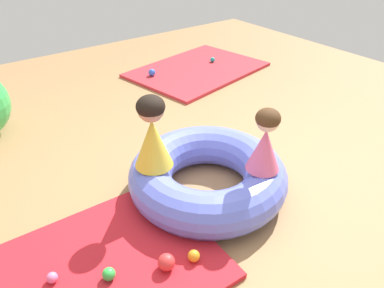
# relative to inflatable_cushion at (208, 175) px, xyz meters

# --- Properties ---
(ground_plane) EXTENTS (8.00, 8.00, 0.00)m
(ground_plane) POSITION_rel_inflatable_cushion_xyz_m (-0.09, 0.01, -0.16)
(ground_plane) COLOR #9E7549
(gym_mat_far_right) EXTENTS (1.55, 1.14, 0.04)m
(gym_mat_far_right) POSITION_rel_inflatable_cushion_xyz_m (-1.06, -0.20, -0.14)
(gym_mat_far_right) COLOR red
(gym_mat_far_right) RESTS_ON ground
(gym_mat_near_left) EXTENTS (1.94, 1.54, 0.04)m
(gym_mat_near_left) POSITION_rel_inflatable_cushion_xyz_m (1.52, 2.12, -0.14)
(gym_mat_near_left) COLOR red
(gym_mat_near_left) RESTS_ON ground
(inflatable_cushion) EXTENTS (1.21, 1.21, 0.33)m
(inflatable_cushion) POSITION_rel_inflatable_cushion_xyz_m (0.00, 0.00, 0.00)
(inflatable_cushion) COLOR #6070E5
(inflatable_cushion) RESTS_ON ground
(child_in_yellow) EXTENTS (0.39, 0.39, 0.54)m
(child_in_yellow) POSITION_rel_inflatable_cushion_xyz_m (-0.36, 0.17, 0.43)
(child_in_yellow) COLOR yellow
(child_in_yellow) RESTS_ON inflatable_cushion
(child_in_pink) EXTENTS (0.33, 0.33, 0.47)m
(child_in_pink) POSITION_rel_inflatable_cushion_xyz_m (0.23, -0.33, 0.39)
(child_in_pink) COLOR #E5608E
(child_in_pink) RESTS_ON inflatable_cushion
(play_ball_green) EXTENTS (0.08, 0.08, 0.08)m
(play_ball_green) POSITION_rel_inflatable_cushion_xyz_m (-0.99, -0.31, -0.08)
(play_ball_green) COLOR green
(play_ball_green) RESTS_ON gym_mat_far_right
(play_ball_blue) EXTENTS (0.09, 0.09, 0.09)m
(play_ball_blue) POSITION_rel_inflatable_cushion_xyz_m (0.87, 2.26, -0.08)
(play_ball_blue) COLOR blue
(play_ball_blue) RESTS_ON gym_mat_near_left
(play_ball_pink) EXTENTS (0.07, 0.07, 0.07)m
(play_ball_pink) POSITION_rel_inflatable_cushion_xyz_m (-1.26, -0.14, -0.09)
(play_ball_pink) COLOR pink
(play_ball_pink) RESTS_ON gym_mat_far_right
(play_ball_teal) EXTENTS (0.07, 0.07, 0.07)m
(play_ball_teal) POSITION_rel_inflatable_cushion_xyz_m (1.85, 2.19, -0.09)
(play_ball_teal) COLOR teal
(play_ball_teal) RESTS_ON gym_mat_near_left
(play_ball_orange) EXTENTS (0.08, 0.08, 0.08)m
(play_ball_orange) POSITION_rel_inflatable_cushion_xyz_m (-0.51, -0.50, -0.09)
(play_ball_orange) COLOR orange
(play_ball_orange) RESTS_ON gym_mat_far_right
(play_ball_red) EXTENTS (0.11, 0.11, 0.11)m
(play_ball_red) POSITION_rel_inflatable_cushion_xyz_m (-0.68, -0.45, -0.07)
(play_ball_red) COLOR red
(play_ball_red) RESTS_ON gym_mat_far_right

